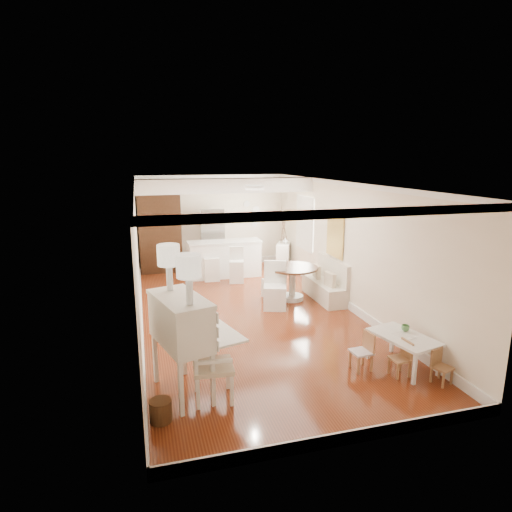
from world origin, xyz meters
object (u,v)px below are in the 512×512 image
secretary_bureau (182,346)px  kids_table (403,351)px  slip_chair_near (275,286)px  kids_chair_b (361,351)px  bar_stool_right (237,265)px  gustavian_armchair (213,365)px  wicker_basket (161,411)px  dining_table (292,283)px  kids_chair_c (442,367)px  slip_chair_far (274,279)px  breakfast_counter (225,259)px  sideboard (283,256)px  pantry_cabinet (160,233)px  fridge (224,238)px  kids_chair_a (400,358)px  bar_stool_left (211,262)px

secretary_bureau → kids_table: (3.49, -0.14, -0.46)m
secretary_bureau → slip_chair_near: (2.37, 3.05, -0.21)m
kids_table → kids_chair_b: (-0.69, 0.09, 0.05)m
kids_table → bar_stool_right: (-1.50, 5.42, 0.21)m
gustavian_armchair → wicker_basket: size_ratio=3.54×
kids_table → dining_table: (-0.55, 3.64, 0.14)m
bar_stool_right → kids_chair_b: bearing=-67.7°
kids_chair_c → bar_stool_right: size_ratio=0.56×
kids_table → slip_chair_far: bearing=103.0°
secretary_bureau → gustavian_armchair: 0.52m
wicker_basket → slip_chair_near: (2.72, 3.65, 0.38)m
breakfast_counter → sideboard: 1.95m
sideboard → slip_chair_near: bearing=-87.5°
breakfast_counter → pantry_cabinet: bearing=147.6°
kids_chair_c → fridge: (-1.76, 7.73, 0.63)m
wicker_basket → fridge: size_ratio=0.16×
kids_chair_a → pantry_cabinet: (-3.19, 7.38, 0.86)m
kids_chair_b → pantry_cabinet: size_ratio=0.28×
bar_stool_left → kids_table: bearing=-66.3°
breakfast_counter → pantry_cabinet: size_ratio=0.89×
fridge → sideboard: (1.70, -0.64, -0.51)m
slip_chair_far → sideboard: slip_chair_far is taller
breakfast_counter → sideboard: (1.90, 0.41, -0.12)m
pantry_cabinet → sideboard: (3.60, -0.67, -0.76)m
kids_table → bar_stool_left: bar_stool_left is taller
secretary_bureau → gustavian_armchair: (0.40, -0.25, -0.22)m
slip_chair_far → dining_table: bearing=114.0°
kids_chair_a → slip_chair_near: slip_chair_near is taller
breakfast_counter → bar_stool_right: size_ratio=2.15×
slip_chair_far → breakfast_counter: bearing=-95.4°
secretary_bureau → kids_chair_c: size_ratio=2.73×
slip_chair_far → bar_stool_right: 1.59m
sideboard → kids_chair_c: bearing=-64.9°
slip_chair_far → pantry_cabinet: (-2.48, 3.20, 0.70)m
slip_chair_near → slip_chair_far: bearing=92.2°
bar_stool_right → bar_stool_left: bearing=162.3°
kids_chair_a → bar_stool_right: (-1.29, 5.65, 0.19)m
breakfast_counter → bar_stool_left: bearing=-147.7°
slip_chair_near → kids_table: bearing=-52.4°
slip_chair_far → sideboard: (1.12, 2.54, -0.06)m
gustavian_armchair → sideboard: gustavian_armchair is taller
secretary_bureau → kids_chair_b: bearing=-17.0°
bar_stool_left → kids_chair_a: bearing=-68.8°
pantry_cabinet → slip_chair_near: bearing=-60.2°
kids_chair_a → breakfast_counter: bearing=-170.6°
secretary_bureau → sideboard: size_ratio=1.79×
kids_chair_b → kids_chair_c: bearing=49.4°
gustavian_armchair → kids_chair_b: bearing=-80.4°
kids_chair_a → fridge: size_ratio=0.32×
bar_stool_right → fridge: bearing=103.6°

